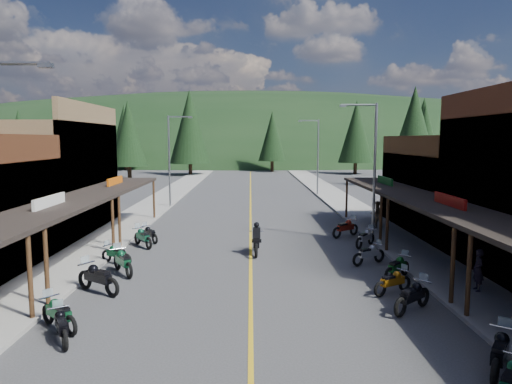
{
  "coord_description": "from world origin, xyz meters",
  "views": [
    {
      "loc": [
        -0.01,
        -17.92,
        6.0
      ],
      "look_at": [
        0.31,
        7.77,
        3.0
      ],
      "focal_mm": 32.0,
      "sensor_mm": 36.0,
      "label": 1
    }
  ],
  "objects_px": {
    "bike_west_8": "(123,260)",
    "bike_west_11": "(149,233)",
    "bike_east_8": "(397,266)",
    "pine_5": "(423,129)",
    "pine_0": "(19,136)",
    "pedestrian_east_b": "(377,214)",
    "bike_west_5": "(61,324)",
    "pedestrian_east_a": "(478,270)",
    "rider_on_bike": "(257,241)",
    "shop_east_3": "(462,193)",
    "pine_7": "(93,133)",
    "pine_2": "(190,127)",
    "bike_west_10": "(143,236)",
    "pine_6": "(506,136)",
    "shop_west_3": "(35,178)",
    "pine_9": "(424,136)",
    "pine_3": "(272,136)",
    "bike_west_9": "(116,253)",
    "bike_east_11": "(346,227)",
    "pine_11": "(414,129)",
    "bike_west_6": "(59,312)",
    "streetlight_1": "(171,157)",
    "bike_east_9": "(369,253)",
    "pine_1": "(125,132)",
    "bike_west_7": "(98,276)",
    "bike_east_7": "(393,281)",
    "bike_east_4": "(511,380)",
    "bike_east_5": "(500,351)",
    "bike_east_10": "(365,237)",
    "pine_10": "(128,134)",
    "streetlight_3": "(317,154)",
    "pine_8": "(76,139)",
    "bike_east_6": "(412,295)"
  },
  "relations": [
    {
      "from": "bike_west_8",
      "to": "bike_west_11",
      "type": "height_order",
      "value": "bike_west_8"
    },
    {
      "from": "bike_east_8",
      "to": "pine_5",
      "type": "bearing_deg",
      "value": 114.11
    },
    {
      "from": "pine_0",
      "to": "pedestrian_east_b",
      "type": "xyz_separation_m",
      "value": [
        48.36,
        -50.22,
        -5.45
      ]
    },
    {
      "from": "bike_west_5",
      "to": "pedestrian_east_a",
      "type": "height_order",
      "value": "pedestrian_east_a"
    },
    {
      "from": "pine_5",
      "to": "rider_on_bike",
      "type": "bearing_deg",
      "value": -116.85
    },
    {
      "from": "shop_east_3",
      "to": "pine_7",
      "type": "xyz_separation_m",
      "value": [
        -45.75,
        64.7,
        4.7
      ]
    },
    {
      "from": "pine_2",
      "to": "bike_west_10",
      "type": "height_order",
      "value": "pine_2"
    },
    {
      "from": "bike_west_10",
      "to": "pine_6",
      "type": "bearing_deg",
      "value": 10.7
    },
    {
      "from": "pine_0",
      "to": "shop_west_3",
      "type": "bearing_deg",
      "value": -62.66
    },
    {
      "from": "pine_9",
      "to": "pine_2",
      "type": "bearing_deg",
      "value": 159.08
    },
    {
      "from": "pine_3",
      "to": "pine_5",
      "type": "bearing_deg",
      "value": 11.31
    },
    {
      "from": "bike_west_9",
      "to": "bike_west_10",
      "type": "relative_size",
      "value": 0.89
    },
    {
      "from": "pine_5",
      "to": "bike_east_11",
      "type": "bearing_deg",
      "value": -114.27
    },
    {
      "from": "pine_11",
      "to": "bike_west_6",
      "type": "relative_size",
      "value": 6.08
    },
    {
      "from": "pine_2",
      "to": "pine_6",
      "type": "height_order",
      "value": "pine_2"
    },
    {
      "from": "pine_6",
      "to": "bike_east_11",
      "type": "xyz_separation_m",
      "value": [
        -40.16,
        -54.48,
        -5.86
      ]
    },
    {
      "from": "streetlight_1",
      "to": "bike_west_5",
      "type": "bearing_deg",
      "value": -87.15
    },
    {
      "from": "shop_west_3",
      "to": "bike_east_9",
      "type": "height_order",
      "value": "shop_west_3"
    },
    {
      "from": "pine_1",
      "to": "pine_3",
      "type": "bearing_deg",
      "value": -8.13
    },
    {
      "from": "shop_west_3",
      "to": "bike_west_7",
      "type": "distance_m",
      "value": 14.53
    },
    {
      "from": "shop_east_3",
      "to": "bike_east_11",
      "type": "bearing_deg",
      "value": -167.35
    },
    {
      "from": "bike_east_7",
      "to": "rider_on_bike",
      "type": "distance_m",
      "value": 8.16
    },
    {
      "from": "bike_east_11",
      "to": "bike_east_4",
      "type": "bearing_deg",
      "value": -37.28
    },
    {
      "from": "bike_east_5",
      "to": "bike_east_9",
      "type": "height_order",
      "value": "bike_east_5"
    },
    {
      "from": "pine_5",
      "to": "bike_east_7",
      "type": "xyz_separation_m",
      "value": [
        -28.49,
        -72.86,
        -7.46
      ]
    },
    {
      "from": "shop_east_3",
      "to": "pine_0",
      "type": "xyz_separation_m",
      "value": [
        -53.75,
        50.7,
        3.95
      ]
    },
    {
      "from": "bike_west_9",
      "to": "rider_on_bike",
      "type": "distance_m",
      "value": 7.03
    },
    {
      "from": "shop_west_3",
      "to": "bike_east_7",
      "type": "distance_m",
      "value": 23.0
    },
    {
      "from": "bike_east_4",
      "to": "bike_east_10",
      "type": "relative_size",
      "value": 0.99
    },
    {
      "from": "bike_east_7",
      "to": "bike_east_10",
      "type": "height_order",
      "value": "bike_east_10"
    },
    {
      "from": "pine_6",
      "to": "pine_10",
      "type": "distance_m",
      "value": 65.51
    },
    {
      "from": "bike_west_10",
      "to": "bike_east_4",
      "type": "xyz_separation_m",
      "value": [
        11.93,
        -15.27,
        -0.04
      ]
    },
    {
      "from": "pine_3",
      "to": "pine_5",
      "type": "distance_m",
      "value": 30.63
    },
    {
      "from": "pine_6",
      "to": "pedestrian_east_b",
      "type": "bearing_deg",
      "value": -125.79
    },
    {
      "from": "pine_11",
      "to": "bike_east_7",
      "type": "xyz_separation_m",
      "value": [
        -14.49,
        -38.86,
        -6.65
      ]
    },
    {
      "from": "pine_1",
      "to": "bike_west_11",
      "type": "relative_size",
      "value": 6.64
    },
    {
      "from": "streetlight_3",
      "to": "bike_west_7",
      "type": "xyz_separation_m",
      "value": [
        -12.91,
        -30.61,
        -3.79
      ]
    },
    {
      "from": "pine_0",
      "to": "pine_8",
      "type": "xyz_separation_m",
      "value": [
        18.0,
        -22.0,
        -0.51
      ]
    },
    {
      "from": "shop_west_3",
      "to": "pine_5",
      "type": "distance_m",
      "value": 77.38
    },
    {
      "from": "pine_8",
      "to": "bike_west_7",
      "type": "distance_m",
      "value": 43.98
    },
    {
      "from": "pine_8",
      "to": "pedestrian_east_a",
      "type": "relative_size",
      "value": 6.07
    },
    {
      "from": "pine_6",
      "to": "pine_9",
      "type": "distance_m",
      "value": 29.07
    },
    {
      "from": "pine_6",
      "to": "bike_east_6",
      "type": "distance_m",
      "value": 78.18
    },
    {
      "from": "bike_west_9",
      "to": "pedestrian_east_b",
      "type": "xyz_separation_m",
      "value": [
        14.82,
        8.21,
        0.5
      ]
    },
    {
      "from": "pine_0",
      "to": "bike_east_6",
      "type": "xyz_separation_m",
      "value": [
        45.62,
        -64.69,
        -5.88
      ]
    },
    {
      "from": "rider_on_bike",
      "to": "pedestrian_east_a",
      "type": "height_order",
      "value": "pedestrian_east_a"
    },
    {
      "from": "bike_west_6",
      "to": "bike_east_8",
      "type": "xyz_separation_m",
      "value": [
        12.34,
        5.13,
        -0.02
      ]
    },
    {
      "from": "pine_0",
      "to": "bike_east_4",
      "type": "xyz_separation_m",
      "value": [
        45.92,
        -70.21,
        -5.92
      ]
    },
    {
      "from": "pine_2",
      "to": "bike_east_9",
      "type": "xyz_separation_m",
      "value": [
        15.68,
        -54.62,
        -7.43
      ]
    },
    {
      "from": "shop_east_3",
      "to": "bike_west_5",
      "type": "height_order",
      "value": "shop_east_3"
    }
  ]
}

